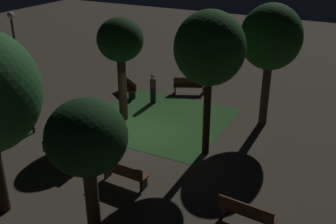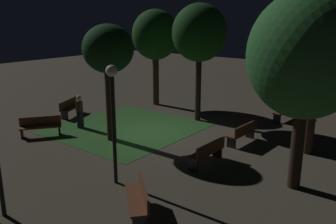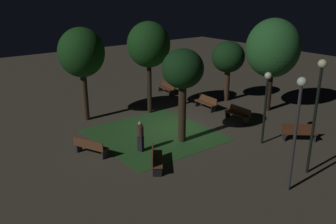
{
  "view_description": "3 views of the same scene",
  "coord_description": "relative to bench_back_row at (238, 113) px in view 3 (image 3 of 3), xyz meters",
  "views": [
    {
      "loc": [
        8.67,
        -14.31,
        8.43
      ],
      "look_at": [
        0.45,
        1.37,
        0.58
      ],
      "focal_mm": 43.52,
      "sensor_mm": 36.0,
      "label": 1
    },
    {
      "loc": [
        -11.83,
        -10.2,
        5.25
      ],
      "look_at": [
        0.62,
        -0.51,
        0.98
      ],
      "focal_mm": 37.83,
      "sensor_mm": 36.0,
      "label": 2
    },
    {
      "loc": [
        -15.2,
        12.11,
        7.77
      ],
      "look_at": [
        0.75,
        -0.14,
        0.76
      ],
      "focal_mm": 37.96,
      "sensor_mm": 36.0,
      "label": 3
    }
  ],
  "objects": [
    {
      "name": "ground_plane",
      "position": [
        1.42,
        3.93,
        -0.48
      ],
      "size": [
        60.0,
        60.0,
        0.0
      ],
      "primitive_type": "plane",
      "color": "#4C4438"
    },
    {
      "name": "grass_lawn",
      "position": [
        1.3,
        5.43,
        -0.48
      ],
      "size": [
        6.46,
        6.24,
        0.01
      ],
      "primitive_type": "cube",
      "color": "#2D6028",
      "rests_on": "ground"
    },
    {
      "name": "bench_back_row",
      "position": [
        0.0,
        0.0,
        0.0
      ],
      "size": [
        1.81,
        0.53,
        0.88
      ],
      "color": "brown",
      "rests_on": "ground"
    },
    {
      "name": "bench_path_side",
      "position": [
        2.84,
        0.0,
        0.0
      ],
      "size": [
        1.82,
        0.56,
        0.88
      ],
      "color": "brown",
      "rests_on": "ground"
    },
    {
      "name": "bench_near_trees",
      "position": [
        -4.06,
        -0.32,
        0.0
      ],
      "size": [
        1.54,
        1.67,
        0.88
      ],
      "color": "brown",
      "rests_on": "ground"
    },
    {
      "name": "bench_lawn_edge",
      "position": [
        7.49,
        -0.15,
        0.0
      ],
      "size": [
        1.84,
        0.64,
        0.88
      ],
      "color": "brown",
      "rests_on": "ground"
    },
    {
      "name": "bench_by_lamp",
      "position": [
        1.08,
        9.43,
        0.0
      ],
      "size": [
        1.84,
        1.19,
        0.88
      ],
      "color": "brown",
      "rests_on": "ground"
    },
    {
      "name": "bench_front_left",
      "position": [
        -1.91,
        7.64,
        0.0
      ],
      "size": [
        1.74,
        1.45,
        0.88
      ],
      "color": "brown",
      "rests_on": "ground"
    },
    {
      "name": "tree_left_canopy",
      "position": [
        -0.29,
        4.74,
        3.35
      ],
      "size": [
        2.14,
        2.14,
        4.98
      ],
      "color": "#38281C",
      "rests_on": "ground"
    },
    {
      "name": "tree_lawn_side",
      "position": [
        4.59,
        3.45,
        3.96
      ],
      "size": [
        2.71,
        2.71,
        5.9
      ],
      "color": "#2D2116",
      "rests_on": "ground"
    },
    {
      "name": "tree_right_canopy",
      "position": [
        5.9,
        7.37,
        3.68
      ],
      "size": [
        2.75,
        2.75,
        5.68
      ],
      "color": "#423021",
      "rests_on": "ground"
    },
    {
      "name": "tree_back_right",
      "position": [
        0.16,
        -3.11,
        3.67
      ],
      "size": [
        3.44,
        3.44,
        6.06
      ],
      "color": "#2D2116",
      "rests_on": "ground"
    },
    {
      "name": "tree_back_left",
      "position": [
        3.41,
        -2.53,
        2.66
      ],
      "size": [
        2.33,
        2.33,
        4.32
      ],
      "color": "#423021",
      "rests_on": "ground"
    },
    {
      "name": "lamp_post_near_wall",
      "position": [
        -6.38,
        2.53,
        2.93
      ],
      "size": [
        0.36,
        0.36,
        5.1
      ],
      "color": "black",
      "rests_on": "ground"
    },
    {
      "name": "lamp_post_path_center",
      "position": [
        -6.74,
        4.44,
        2.71
      ],
      "size": [
        0.36,
        0.36,
        4.72
      ],
      "color": "#333338",
      "rests_on": "ground"
    },
    {
      "name": "lamp_post_plaza_west",
      "position": [
        -3.12,
        1.56,
        2.2
      ],
      "size": [
        0.36,
        0.36,
        3.85
      ],
      "color": "black",
      "rests_on": "ground"
    },
    {
      "name": "pedestrian",
      "position": [
        -0.03,
        7.21,
        0.37
      ],
      "size": [
        0.33,
        0.32,
        1.61
      ],
      "color": "black",
      "rests_on": "ground"
    }
  ]
}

